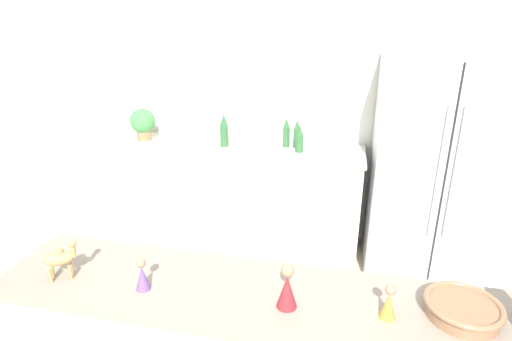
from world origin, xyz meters
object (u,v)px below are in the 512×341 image
wise_man_figurine_purple (287,289)px  back_bottle_3 (300,139)px  back_bottle_0 (224,130)px  wise_man_figurine_crimson (142,276)px  paper_towel_roll (165,130)px  back_bottle_1 (297,134)px  potted_plant (143,123)px  wise_man_figurine_blue (388,304)px  fruit_bowl (463,309)px  camel_figurine (60,257)px  refrigerator (435,169)px  back_bottle_2 (286,132)px

wise_man_figurine_purple → back_bottle_3: bearing=95.8°
back_bottle_0 → wise_man_figurine_crimson: 2.06m
paper_towel_roll → back_bottle_1: back_bottle_1 is taller
potted_plant → back_bottle_1: size_ratio=1.14×
back_bottle_1 → wise_man_figurine_blue: (0.58, -2.10, -0.02)m
fruit_bowl → paper_towel_roll: bearing=136.1°
camel_figurine → wise_man_figurine_purple: (0.89, 0.03, -0.02)m
potted_plant → fruit_bowl: (2.22, -1.97, -0.09)m
refrigerator → back_bottle_2: (-1.19, 0.13, 0.19)m
wise_man_figurine_crimson → back_bottle_3: bearing=80.3°
refrigerator → back_bottle_3: refrigerator is taller
back_bottle_0 → wise_man_figurine_crimson: size_ratio=2.26×
wise_man_figurine_crimson → wise_man_figurine_purple: size_ratio=0.76×
refrigerator → back_bottle_3: bearing=-179.7°
potted_plant → wise_man_figurine_crimson: size_ratio=2.21×
paper_towel_roll → back_bottle_0: size_ratio=0.83×
potted_plant → fruit_bowl: size_ratio=1.13×
fruit_bowl → potted_plant: bearing=138.5°
fruit_bowl → wise_man_figurine_crimson: 1.15m
back_bottle_1 → paper_towel_roll: bearing=-173.5°
back_bottle_1 → wise_man_figurine_blue: back_bottle_1 is taller
fruit_bowl → wise_man_figurine_crimson: (-1.14, -0.10, 0.02)m
back_bottle_2 → refrigerator: bearing=-6.1°
refrigerator → potted_plant: 2.50m
refrigerator → back_bottle_0: refrigerator is taller
back_bottle_1 → camel_figurine: bearing=-106.9°
fruit_bowl → wise_man_figurine_blue: size_ratio=1.97×
refrigerator → potted_plant: (-2.49, 0.05, 0.23)m
back_bottle_1 → back_bottle_0: bearing=-170.4°
fruit_bowl → camel_figurine: (-1.48, -0.11, 0.06)m
paper_towel_roll → wise_man_figurine_blue: (1.73, -1.97, -0.03)m
refrigerator → fruit_bowl: bearing=-97.9°
fruit_bowl → wise_man_figurine_blue: bearing=-166.5°
back_bottle_0 → back_bottle_3: (0.65, -0.02, -0.03)m
wise_man_figurine_crimson → refrigerator: bearing=55.1°
potted_plant → wise_man_figurine_purple: 2.62m
back_bottle_0 → fruit_bowl: size_ratio=1.15×
potted_plant → paper_towel_roll: potted_plant is taller
potted_plant → paper_towel_roll: size_ratio=1.17×
back_bottle_2 → wise_man_figurine_crimson: bearing=-95.7°
fruit_bowl → back_bottle_0: bearing=126.8°
wise_man_figurine_purple → refrigerator: bearing=66.7°
fruit_bowl → wise_man_figurine_crimson: bearing=-174.9°
paper_towel_roll → wise_man_figurine_purple: paper_towel_roll is taller
wise_man_figurine_blue → wise_man_figurine_crimson: 0.89m
refrigerator → wise_man_figurine_purple: refrigerator is taller
back_bottle_1 → back_bottle_3: size_ratio=1.11×
wise_man_figurine_purple → paper_towel_roll: bearing=124.9°
back_bottle_0 → wise_man_figurine_blue: bearing=-59.0°
back_bottle_0 → back_bottle_2: bearing=11.7°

